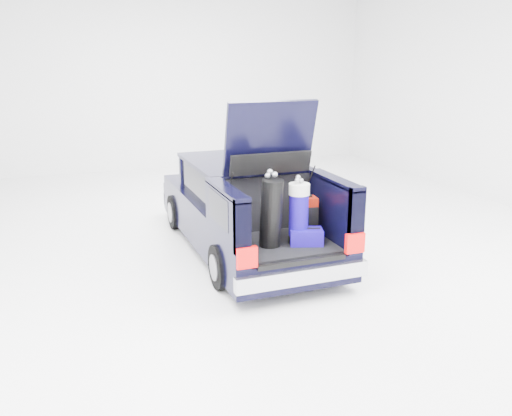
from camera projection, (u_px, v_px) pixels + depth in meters
name	position (u px, v px, depth m)	size (l,w,h in m)	color
ground	(245.00, 248.00, 8.85)	(14.00, 14.00, 0.00)	white
car	(243.00, 207.00, 8.76)	(1.87, 4.65, 2.47)	black
red_suitcase	(304.00, 217.00, 7.56)	(0.37, 0.27, 0.58)	maroon
black_golf_bag	(271.00, 213.00, 7.07)	(0.33, 0.39, 1.03)	black
blue_golf_bag	(299.00, 213.00, 7.22)	(0.32, 0.32, 0.93)	black
blue_duffel	(306.00, 236.00, 7.26)	(0.51, 0.41, 0.23)	#150581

